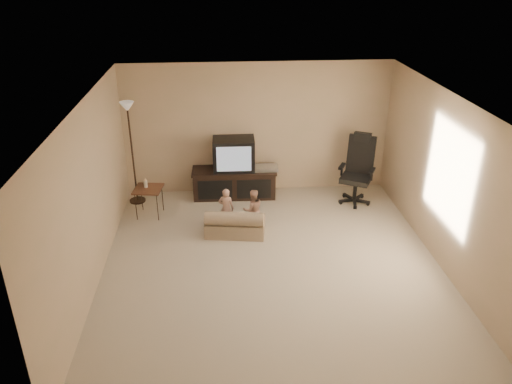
% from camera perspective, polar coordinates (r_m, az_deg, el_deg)
% --- Properties ---
extents(floor, '(5.50, 5.50, 0.00)m').
position_cam_1_polar(floor, '(7.54, 1.87, -8.45)').
color(floor, beige).
rests_on(floor, ground).
extents(room_shell, '(5.50, 5.50, 5.50)m').
position_cam_1_polar(room_shell, '(6.81, 2.04, 2.23)').
color(room_shell, white).
rests_on(room_shell, floor).
extents(tv_stand, '(1.63, 0.64, 1.15)m').
position_cam_1_polar(tv_stand, '(9.48, -2.47, 2.26)').
color(tv_stand, black).
rests_on(tv_stand, floor).
extents(office_chair, '(0.81, 0.82, 1.30)m').
position_cam_1_polar(office_chair, '(9.43, 11.46, 1.56)').
color(office_chair, black).
rests_on(office_chair, floor).
extents(side_table, '(0.53, 0.53, 0.71)m').
position_cam_1_polar(side_table, '(8.92, -12.25, 0.33)').
color(side_table, brown).
rests_on(side_table, floor).
extents(floor_lamp, '(0.30, 0.30, 1.92)m').
position_cam_1_polar(floor_lamp, '(9.17, -14.24, 6.83)').
color(floor_lamp, black).
rests_on(floor_lamp, floor).
extents(child_sofa, '(1.03, 0.68, 0.47)m').
position_cam_1_polar(child_sofa, '(8.24, -2.42, -3.71)').
color(child_sofa, gray).
rests_on(child_sofa, floor).
extents(toddler_left, '(0.31, 0.26, 0.73)m').
position_cam_1_polar(toddler_left, '(8.38, -3.42, -1.90)').
color(toddler_left, tan).
rests_on(toddler_left, floor).
extents(toddler_right, '(0.38, 0.24, 0.72)m').
position_cam_1_polar(toddler_right, '(8.34, -0.35, -2.02)').
color(toddler_right, tan).
rests_on(toddler_right, floor).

